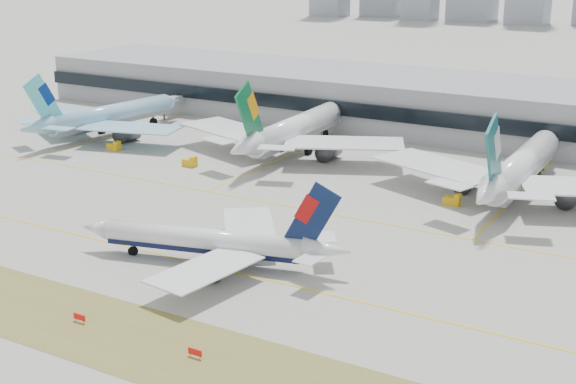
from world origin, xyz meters
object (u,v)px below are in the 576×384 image
Objects in this scene: widebody_korean at (106,117)px; widebody_eva at (293,131)px; terminal at (460,107)px; taxiing_airliner at (213,242)px; widebody_cathay at (519,169)px.

widebody_eva is at bearing -73.01° from widebody_korean.
taxiing_airliner is at bearing -91.90° from terminal.
taxiing_airliner is 73.70m from widebody_cathay.
widebody_cathay is at bearing -81.57° from widebody_korean.
widebody_eva is 61.21m from widebody_cathay.
widebody_eva is at bearing -84.54° from taxiing_airliner.
widebody_korean is 116.88m from widebody_cathay.
widebody_cathay reaches higher than terminal.
terminal is at bearing 29.17° from widebody_cathay.
taxiing_airliner is at bearing -120.05° from widebody_korean.
taxiing_airliner is 103.20m from widebody_korean.
widebody_korean is at bearing 96.50° from widebody_eva.
widebody_korean is at bearing -51.67° from taxiing_airliner.
widebody_korean is (-81.69, 63.04, 1.59)m from taxiing_airliner.
widebody_cathay is (116.86, 1.68, 0.58)m from widebody_korean.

